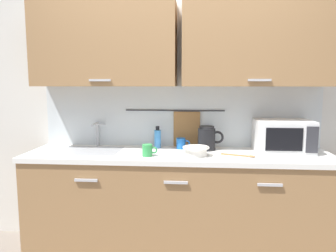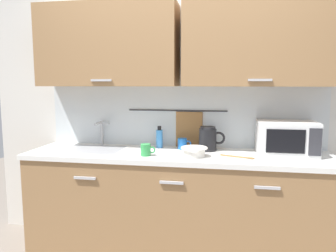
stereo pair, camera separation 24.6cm
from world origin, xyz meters
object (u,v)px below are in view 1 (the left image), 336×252
mug_near_sink (148,150)px  wooden_spoon (242,156)px  mixing_bowl (196,150)px  mug_by_kettle (181,143)px  dish_soap_bottle (158,138)px  microwave (283,136)px  electric_kettle (207,138)px

mug_near_sink → wooden_spoon: (0.75, 0.06, -0.04)m
mixing_bowl → mug_by_kettle: bearing=114.6°
dish_soap_bottle → mug_near_sink: size_ratio=1.63×
mug_by_kettle → mug_near_sink: bearing=-127.9°
mug_by_kettle → dish_soap_bottle: bearing=174.2°
microwave → wooden_spoon: size_ratio=1.71×
dish_soap_bottle → wooden_spoon: size_ratio=0.73×
microwave → electric_kettle: 0.63m
mixing_bowl → electric_kettle: bearing=69.2°
dish_soap_bottle → mug_by_kettle: 0.22m
microwave → dish_soap_bottle: size_ratio=2.35×
mug_near_sink → mug_by_kettle: bearing=52.1°
dish_soap_bottle → mug_near_sink: 0.35m
mug_near_sink → wooden_spoon: size_ratio=0.45×
dish_soap_bottle → mixing_bowl: 0.46m
electric_kettle → mixing_bowl: size_ratio=1.06×
microwave → mug_by_kettle: bearing=175.7°
electric_kettle → dish_soap_bottle: size_ratio=1.16×
microwave → wooden_spoon: (-0.36, -0.20, -0.13)m
electric_kettle → mixing_bowl: electric_kettle is taller
electric_kettle → wooden_spoon: electric_kettle is taller
microwave → wooden_spoon: bearing=-150.7°
electric_kettle → wooden_spoon: bearing=-41.2°
electric_kettle → mug_near_sink: bearing=-148.4°
mixing_bowl → wooden_spoon: (0.37, 0.02, -0.04)m
electric_kettle → mixing_bowl: bearing=-110.8°
wooden_spoon → electric_kettle: bearing=138.8°
mug_near_sink → mixing_bowl: mug_near_sink is taller
electric_kettle → mug_by_kettle: electric_kettle is taller
microwave → mug_near_sink: bearing=-166.9°
mixing_bowl → mug_by_kettle: 0.31m
dish_soap_bottle → wooden_spoon: 0.77m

